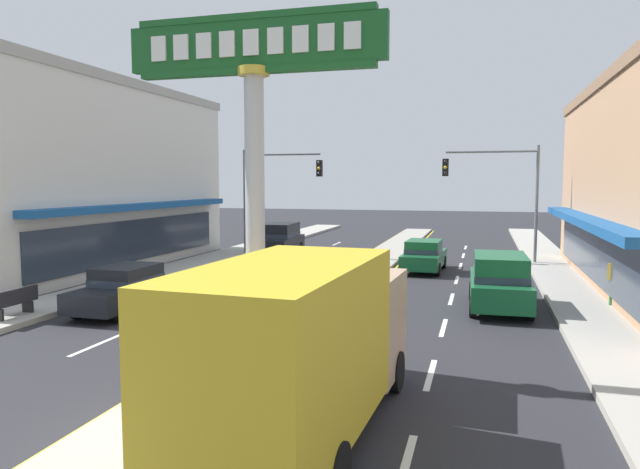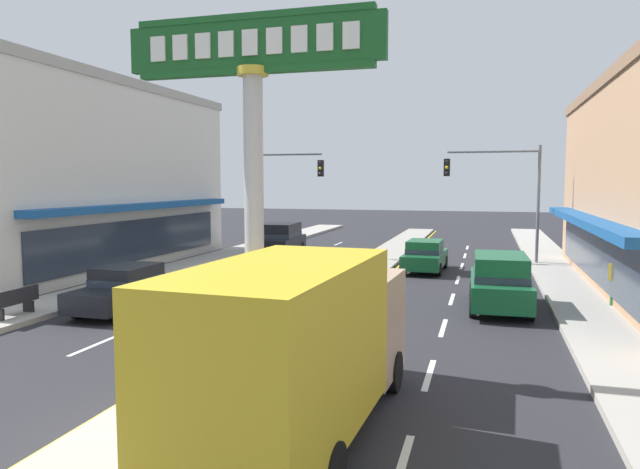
{
  "view_description": "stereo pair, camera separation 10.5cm",
  "coord_description": "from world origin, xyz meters",
  "px_view_note": "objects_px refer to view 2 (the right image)",
  "views": [
    {
      "loc": [
        5.45,
        -8.19,
        4.34
      ],
      "look_at": [
        0.27,
        10.24,
        2.6
      ],
      "focal_mm": 32.66,
      "sensor_mm": 36.0,
      "label": 1
    },
    {
      "loc": [
        5.55,
        -8.16,
        4.34
      ],
      "look_at": [
        0.27,
        10.24,
        2.6
      ],
      "focal_mm": 32.66,
      "sensor_mm": 36.0,
      "label": 2
    }
  ],
  "objects_px": {
    "box_truck_far_right_lane": "(301,343)",
    "sedan_mid_left_lane": "(126,288)",
    "suv_far_left_oncoming": "(281,239)",
    "street_bench": "(15,301)",
    "traffic_light_right_side": "(503,183)",
    "suv_near_right_lane": "(500,281)",
    "district_sign": "(254,202)",
    "storefront_left": "(76,176)",
    "pedestrian_near_kerb": "(615,278)",
    "sedan_near_left_lane": "(425,255)",
    "traffic_light_left_side": "(274,183)"
  },
  "relations": [
    {
      "from": "traffic_light_left_side",
      "to": "traffic_light_right_side",
      "type": "bearing_deg",
      "value": -0.13
    },
    {
      "from": "street_bench",
      "to": "storefront_left",
      "type": "bearing_deg",
      "value": 119.78
    },
    {
      "from": "suv_near_right_lane",
      "to": "box_truck_far_right_lane",
      "type": "relative_size",
      "value": 0.66
    },
    {
      "from": "street_bench",
      "to": "box_truck_far_right_lane",
      "type": "bearing_deg",
      "value": -26.44
    },
    {
      "from": "storefront_left",
      "to": "box_truck_far_right_lane",
      "type": "height_order",
      "value": "storefront_left"
    },
    {
      "from": "sedan_near_left_lane",
      "to": "street_bench",
      "type": "height_order",
      "value": "sedan_near_left_lane"
    },
    {
      "from": "suv_near_right_lane",
      "to": "street_bench",
      "type": "xyz_separation_m",
      "value": [
        -14.48,
        -5.9,
        -0.34
      ]
    },
    {
      "from": "suv_far_left_oncoming",
      "to": "street_bench",
      "type": "relative_size",
      "value": 2.93
    },
    {
      "from": "storefront_left",
      "to": "suv_far_left_oncoming",
      "type": "distance_m",
      "value": 11.64
    },
    {
      "from": "sedan_mid_left_lane",
      "to": "suv_far_left_oncoming",
      "type": "xyz_separation_m",
      "value": [
        -0.0,
        15.42,
        0.2
      ]
    },
    {
      "from": "suv_near_right_lane",
      "to": "street_bench",
      "type": "bearing_deg",
      "value": -157.84
    },
    {
      "from": "sedan_near_left_lane",
      "to": "sedan_mid_left_lane",
      "type": "distance_m",
      "value": 14.48
    },
    {
      "from": "street_bench",
      "to": "sedan_mid_left_lane",
      "type": "bearing_deg",
      "value": 43.71
    },
    {
      "from": "district_sign",
      "to": "sedan_mid_left_lane",
      "type": "bearing_deg",
      "value": 151.17
    },
    {
      "from": "storefront_left",
      "to": "box_truck_far_right_lane",
      "type": "xyz_separation_m",
      "value": [
        17.12,
        -16.05,
        -2.95
      ]
    },
    {
      "from": "box_truck_far_right_lane",
      "to": "traffic_light_right_side",
      "type": "bearing_deg",
      "value": 80.86
    },
    {
      "from": "box_truck_far_right_lane",
      "to": "sedan_mid_left_lane",
      "type": "xyz_separation_m",
      "value": [
        -8.71,
        7.8,
        -0.91
      ]
    },
    {
      "from": "traffic_light_right_side",
      "to": "box_truck_far_right_lane",
      "type": "xyz_separation_m",
      "value": [
        -3.67,
        -22.78,
        -2.55
      ]
    },
    {
      "from": "district_sign",
      "to": "storefront_left",
      "type": "distance_m",
      "value": 18.54
    },
    {
      "from": "storefront_left",
      "to": "sedan_mid_left_lane",
      "type": "distance_m",
      "value": 12.4
    },
    {
      "from": "storefront_left",
      "to": "box_truck_far_right_lane",
      "type": "relative_size",
      "value": 2.69
    },
    {
      "from": "traffic_light_left_side",
      "to": "pedestrian_near_kerb",
      "type": "relative_size",
      "value": 3.8
    },
    {
      "from": "traffic_light_right_side",
      "to": "sedan_near_left_lane",
      "type": "xyz_separation_m",
      "value": [
        -3.59,
        -3.48,
        -3.46
      ]
    },
    {
      "from": "sedan_near_left_lane",
      "to": "suv_far_left_oncoming",
      "type": "xyz_separation_m",
      "value": [
        -8.8,
        3.91,
        0.2
      ]
    },
    {
      "from": "sedan_mid_left_lane",
      "to": "traffic_light_left_side",
      "type": "bearing_deg",
      "value": 91.09
    },
    {
      "from": "district_sign",
      "to": "storefront_left",
      "type": "bearing_deg",
      "value": 141.3
    },
    {
      "from": "district_sign",
      "to": "traffic_light_left_side",
      "type": "relative_size",
      "value": 1.33
    },
    {
      "from": "traffic_light_left_side",
      "to": "box_truck_far_right_lane",
      "type": "bearing_deg",
      "value": -68.47
    },
    {
      "from": "box_truck_far_right_lane",
      "to": "pedestrian_near_kerb",
      "type": "relative_size",
      "value": 4.29
    },
    {
      "from": "storefront_left",
      "to": "pedestrian_near_kerb",
      "type": "height_order",
      "value": "storefront_left"
    },
    {
      "from": "suv_far_left_oncoming",
      "to": "street_bench",
      "type": "distance_m",
      "value": 17.86
    },
    {
      "from": "sedan_near_left_lane",
      "to": "street_bench",
      "type": "relative_size",
      "value": 2.72
    },
    {
      "from": "traffic_light_right_side",
      "to": "suv_far_left_oncoming",
      "type": "relative_size",
      "value": 1.32
    },
    {
      "from": "sedan_near_left_lane",
      "to": "pedestrian_near_kerb",
      "type": "bearing_deg",
      "value": -44.73
    },
    {
      "from": "storefront_left",
      "to": "box_truck_far_right_lane",
      "type": "distance_m",
      "value": 23.65
    },
    {
      "from": "district_sign",
      "to": "suv_far_left_oncoming",
      "type": "xyz_separation_m",
      "value": [
        -6.05,
        18.75,
        -2.85
      ]
    },
    {
      "from": "box_truck_far_right_lane",
      "to": "traffic_light_left_side",
      "type": "bearing_deg",
      "value": 111.53
    },
    {
      "from": "sedan_mid_left_lane",
      "to": "pedestrian_near_kerb",
      "type": "height_order",
      "value": "pedestrian_near_kerb"
    },
    {
      "from": "sedan_near_left_lane",
      "to": "street_bench",
      "type": "distance_m",
      "value": 17.75
    },
    {
      "from": "traffic_light_right_side",
      "to": "suv_near_right_lane",
      "type": "height_order",
      "value": "traffic_light_right_side"
    },
    {
      "from": "district_sign",
      "to": "pedestrian_near_kerb",
      "type": "bearing_deg",
      "value": 38.9
    },
    {
      "from": "traffic_light_right_side",
      "to": "sedan_mid_left_lane",
      "type": "relative_size",
      "value": 1.44
    },
    {
      "from": "suv_near_right_lane",
      "to": "sedan_near_left_lane",
      "type": "relative_size",
      "value": 1.07
    },
    {
      "from": "sedan_mid_left_lane",
      "to": "sedan_near_left_lane",
      "type": "bearing_deg",
      "value": 52.62
    },
    {
      "from": "sedan_near_left_lane",
      "to": "pedestrian_near_kerb",
      "type": "height_order",
      "value": "pedestrian_near_kerb"
    },
    {
      "from": "district_sign",
      "to": "box_truck_far_right_lane",
      "type": "distance_m",
      "value": 5.63
    },
    {
      "from": "suv_far_left_oncoming",
      "to": "sedan_near_left_lane",
      "type": "bearing_deg",
      "value": -23.96
    },
    {
      "from": "district_sign",
      "to": "traffic_light_left_side",
      "type": "bearing_deg",
      "value": 109.05
    },
    {
      "from": "sedan_mid_left_lane",
      "to": "street_bench",
      "type": "bearing_deg",
      "value": -136.29
    },
    {
      "from": "suv_near_right_lane",
      "to": "traffic_light_left_side",
      "type": "bearing_deg",
      "value": 137.37
    }
  ]
}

